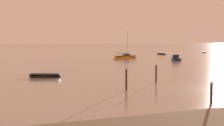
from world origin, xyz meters
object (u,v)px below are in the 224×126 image
Objects in this scene: sailboat_moored_2 at (125,57)px; mooring_post_near at (211,93)px; mooring_post_right at (156,74)px; motorboat_moored_0 at (176,59)px; rowboat_moored_6 at (45,76)px; rowboat_moored_0 at (162,54)px; rowboat_moored_5 at (204,52)px; mooring_post_left at (126,80)px.

sailboat_moored_2 is 55.89m from mooring_post_near.
mooring_post_right reaches higher than mooring_post_near.
mooring_post_near is (-25.11, -42.11, 0.42)m from motorboat_moored_0.
sailboat_moored_2 reaches higher than rowboat_moored_6.
mooring_post_near reaches higher than rowboat_moored_6.
rowboat_moored_0 is 21.75m from rowboat_moored_5.
mooring_post_right reaches higher than motorboat_moored_0.
sailboat_moored_2 reaches higher than mooring_post_right.
motorboat_moored_0 is 29.76m from rowboat_moored_0.
rowboat_moored_6 is at bearing -32.94° from rowboat_moored_5.
motorboat_moored_0 is 3.03× the size of mooring_post_near.
mooring_post_left is (4.26, -12.65, 0.72)m from rowboat_moored_6.
mooring_post_left is 6.57m from mooring_post_right.
rowboat_moored_5 is at bearing -16.83° from motorboat_moored_0.
rowboat_moored_6 is at bearing 152.38° from motorboat_moored_0.
mooring_post_left is at bearing -36.73° from rowboat_moored_0.
mooring_post_right reaches higher than rowboat_moored_0.
mooring_post_right is (9.48, -8.66, 0.67)m from rowboat_moored_6.
rowboat_moored_6 is at bearing -130.48° from sailboat_moored_2.
rowboat_moored_0 is 1.32× the size of rowboat_moored_5.
rowboat_moored_5 is 85.74m from rowboat_moored_6.
rowboat_moored_0 is at bearing 2.69° from motorboat_moored_0.
rowboat_moored_0 is at bearing 61.21° from mooring_post_near.
rowboat_moored_0 is 2.14× the size of mooring_post_right.
rowboat_moored_6 is 1.88× the size of mooring_post_left.
rowboat_moored_5 is at bearing -114.18° from rowboat_moored_6.
mooring_post_near is 11.95m from mooring_post_right.
motorboat_moored_0 is 1.16× the size of rowboat_moored_0.
rowboat_moored_5 is at bearing 27.13° from sailboat_moored_2.
sailboat_moored_2 is (-19.50, -16.21, 0.11)m from rowboat_moored_0.
rowboat_moored_5 is 91.49m from mooring_post_left.
rowboat_moored_6 is at bearing 108.78° from mooring_post_near.
rowboat_moored_0 is 1.07× the size of rowboat_moored_6.
sailboat_moored_2 is 3.22× the size of mooring_post_left.
motorboat_moored_0 is 1.54× the size of rowboat_moored_5.
motorboat_moored_0 is at bearing -60.32° from sailboat_moored_2.
motorboat_moored_0 is 0.73× the size of sailboat_moored_2.
mooring_post_near is (-18.41, -52.77, 0.40)m from sailboat_moored_2.
sailboat_moored_2 is at bearing 60.34° from motorboat_moored_0.
mooring_post_left is (-21.06, -45.08, 0.59)m from sailboat_moored_2.
rowboat_moored_0 is 73.50m from mooring_post_left.
motorboat_moored_0 reaches higher than rowboat_moored_6.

